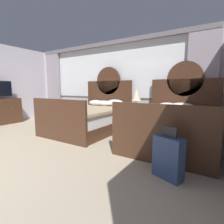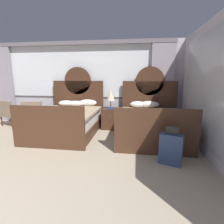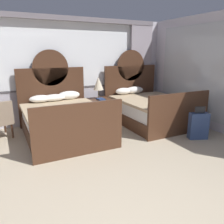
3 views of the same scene
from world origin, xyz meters
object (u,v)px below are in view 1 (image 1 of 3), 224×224
bed_near_window (90,117)px  armchair_by_window_left (69,110)px  armchair_by_window_centre (53,109)px  bed_near_mirror (174,127)px  table_lamp_on_nightstand (136,95)px  nightstand_between_beds (136,121)px  suitcase_on_floor (168,157)px  book_on_nightstand (135,109)px

bed_near_window → armchair_by_window_left: bed_near_window is taller
armchair_by_window_centre → bed_near_window: bearing=-12.5°
armchair_by_window_left → bed_near_mirror: bearing=-7.6°
bed_near_mirror → table_lamp_on_nightstand: (-1.17, 0.66, 0.64)m
armchair_by_window_left → nightstand_between_beds: bearing=3.9°
suitcase_on_floor → table_lamp_on_nightstand: bearing=123.8°
armchair_by_window_left → armchair_by_window_centre: same height
bed_near_mirror → bed_near_window: bearing=179.8°
bed_near_window → armchair_by_window_centre: bearing=167.5°
bed_near_window → armchair_by_window_left: (-1.32, 0.47, 0.07)m
table_lamp_on_nightstand → suitcase_on_floor: (1.41, -2.11, -0.74)m
suitcase_on_floor → book_on_nightstand: bearing=125.1°
bed_near_window → nightstand_between_beds: (1.15, 0.64, -0.08)m
bed_near_mirror → table_lamp_on_nightstand: bearing=150.5°
bed_near_window → book_on_nightstand: bed_near_window is taller
nightstand_between_beds → book_on_nightstand: size_ratio=2.40×
table_lamp_on_nightstand → suitcase_on_floor: table_lamp_on_nightstand is taller
bed_near_window → armchair_by_window_centre: bed_near_window is taller
nightstand_between_beds → table_lamp_on_nightstand: 0.72m
table_lamp_on_nightstand → suitcase_on_floor: 2.65m
nightstand_between_beds → table_lamp_on_nightstand: size_ratio=1.07×
bed_near_window → nightstand_between_beds: 1.32m
armchair_by_window_centre → armchair_by_window_left: bearing=0.0°
nightstand_between_beds → armchair_by_window_left: 2.48m
bed_near_window → bed_near_mirror: 2.30m
book_on_nightstand → armchair_by_window_left: (-2.46, -0.06, -0.18)m
table_lamp_on_nightstand → suitcase_on_floor: bearing=-56.2°
bed_near_mirror → armchair_by_window_centre: bed_near_mirror is taller
nightstand_between_beds → suitcase_on_floor: suitcase_on_floor is taller
table_lamp_on_nightstand → book_on_nightstand: table_lamp_on_nightstand is taller
nightstand_between_beds → armchair_by_window_centre: (-3.29, -0.17, 0.14)m
table_lamp_on_nightstand → armchair_by_window_left: 2.52m
nightstand_between_beds → book_on_nightstand: bearing=-97.0°
table_lamp_on_nightstand → armchair_by_window_left: (-2.45, -0.18, -0.57)m
bed_near_mirror → armchair_by_window_centre: (-4.44, 0.48, 0.07)m
bed_near_mirror → armchair_by_window_left: bed_near_mirror is taller
nightstand_between_beds → armchair_by_window_centre: bearing=-177.0°
suitcase_on_floor → armchair_by_window_centre: bearing=157.5°
nightstand_between_beds → armchair_by_window_centre: armchair_by_window_centre is taller
bed_near_window → book_on_nightstand: 1.28m
bed_near_window → bed_near_mirror: (2.30, -0.01, -0.00)m
armchair_by_window_left → armchair_by_window_centre: bearing=-180.0°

